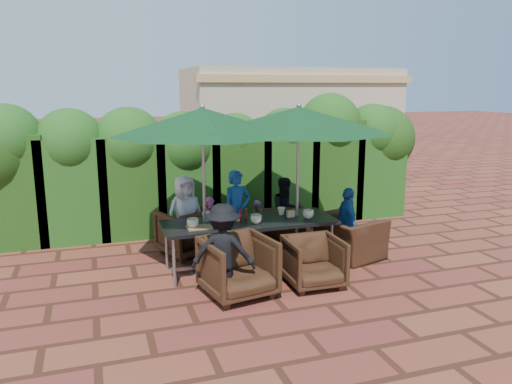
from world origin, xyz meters
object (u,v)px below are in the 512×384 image
object	(u,v)px
dining_table	(249,225)
chair_far_mid	(239,228)
umbrella_left	(202,122)
chair_end_right	(347,230)
chair_far_right	(279,223)
chair_near_right	(314,260)
chair_near_left	(238,264)
chair_far_left	(187,229)
umbrella_right	(299,120)

from	to	relation	value
dining_table	chair_far_mid	size ratio (longest dim) A/B	3.61
umbrella_left	chair_far_mid	size ratio (longest dim) A/B	3.62
dining_table	chair_end_right	xyz separation A→B (m)	(1.65, 0.02, -0.23)
chair_far_right	chair_end_right	xyz separation A→B (m)	(0.83, -0.89, 0.04)
dining_table	chair_far_mid	xyz separation A→B (m)	(0.12, 0.96, -0.32)
chair_far_mid	chair_near_right	world-z (taller)	chair_near_right
chair_far_mid	chair_end_right	size ratio (longest dim) A/B	0.70
dining_table	umbrella_left	xyz separation A→B (m)	(-0.66, 0.08, 1.54)
chair_far_right	chair_far_mid	bearing A→B (deg)	10.16
chair_near_left	chair_near_right	distance (m)	1.08
dining_table	chair_far_left	distance (m)	1.25
chair_near_right	chair_end_right	size ratio (longest dim) A/B	0.74
dining_table	chair_far_left	xyz separation A→B (m)	(-0.76, 0.96, -0.26)
dining_table	umbrella_left	distance (m)	1.67
umbrella_right	chair_far_mid	bearing A→B (deg)	126.41
chair_far_left	chair_end_right	world-z (taller)	chair_end_right
umbrella_left	chair_near_left	size ratio (longest dim) A/B	2.95
chair_far_right	chair_end_right	bearing A→B (deg)	146.75
umbrella_left	chair_far_mid	xyz separation A→B (m)	(0.78, 0.88, -1.86)
dining_table	chair_near_left	xyz separation A→B (m)	(-0.44, -0.89, -0.24)
chair_far_mid	chair_near_left	xyz separation A→B (m)	(-0.55, -1.85, 0.08)
dining_table	chair_far_right	world-z (taller)	chair_far_right
umbrella_left	chair_far_right	size ratio (longest dim) A/B	3.15
chair_far_left	umbrella_left	bearing A→B (deg)	74.98
chair_far_mid	chair_near_left	world-z (taller)	chair_near_left
chair_end_right	chair_near_right	bearing A→B (deg)	116.68
chair_near_left	umbrella_right	bearing A→B (deg)	27.03
chair_end_right	chair_far_right	bearing A→B (deg)	27.10
umbrella_left	chair_near_right	world-z (taller)	umbrella_left
chair_near_right	chair_end_right	xyz separation A→B (m)	(1.01, 0.92, 0.07)
dining_table	chair_far_right	distance (m)	1.26
chair_near_left	chair_near_right	size ratio (longest dim) A/B	1.15
chair_far_mid	chair_near_right	size ratio (longest dim) A/B	0.94
chair_end_right	chair_far_mid	bearing A→B (deg)	42.78
umbrella_right	chair_near_left	xyz separation A→B (m)	(-1.22, -0.95, -1.78)
umbrella_right	chair_far_left	size ratio (longest dim) A/B	3.32
chair_far_left	chair_far_mid	bearing A→B (deg)	158.41
chair_far_mid	chair_near_left	size ratio (longest dim) A/B	0.82
chair_far_mid	umbrella_left	bearing A→B (deg)	60.85
umbrella_left	chair_far_mid	bearing A→B (deg)	48.62
chair_far_left	chair_near_left	bearing A→B (deg)	78.34
chair_near_right	umbrella_left	bearing A→B (deg)	144.02
umbrella_right	chair_far_left	bearing A→B (deg)	149.54
umbrella_right	chair_near_left	distance (m)	2.36
chair_end_right	chair_near_left	bearing A→B (deg)	97.89
chair_far_right	chair_end_right	distance (m)	1.22
chair_far_mid	umbrella_right	bearing A→B (deg)	138.65
chair_far_mid	chair_near_left	bearing A→B (deg)	85.58
umbrella_left	chair_near_right	distance (m)	2.45
chair_near_left	chair_end_right	world-z (taller)	chair_end_right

